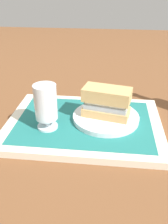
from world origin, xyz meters
TOP-DOWN VIEW (x-y plane):
  - ground_plane at (0.00, 0.00)m, footprint 3.00×3.00m
  - tray at (0.00, 0.00)m, footprint 0.44×0.32m
  - placemat at (0.00, 0.00)m, footprint 0.38×0.27m
  - plate at (-0.06, -0.01)m, footprint 0.19×0.19m
  - sandwich at (-0.06, -0.02)m, footprint 0.14×0.09m
  - beer_glass at (0.10, 0.05)m, footprint 0.06×0.06m

SIDE VIEW (x-z plane):
  - ground_plane at x=0.00m, z-range 0.00..0.00m
  - tray at x=0.00m, z-range 0.00..0.02m
  - placemat at x=0.00m, z-range 0.02..0.02m
  - plate at x=-0.06m, z-range 0.02..0.04m
  - sandwich at x=-0.06m, z-range 0.04..0.12m
  - beer_glass at x=0.10m, z-range 0.03..0.15m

